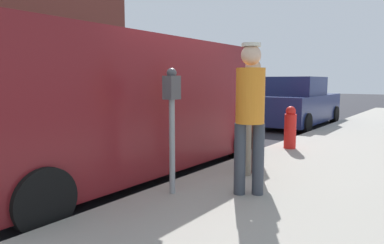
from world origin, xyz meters
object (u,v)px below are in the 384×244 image
at_px(pedestrian_in_green, 252,108).
at_px(parked_sedan_ahead, 296,104).
at_px(fire_hydrant, 290,128).
at_px(parking_meter_near, 172,109).
at_px(parked_van, 127,104).
at_px(pedestrian_in_orange, 250,108).

bearing_deg(pedestrian_in_green, parked_sedan_ahead, 105.06).
xyz_separation_m(parked_sedan_ahead, fire_hydrant, (1.61, -4.74, -0.18)).
bearing_deg(parked_sedan_ahead, parking_meter_near, -79.75).
xyz_separation_m(parking_meter_near, pedestrian_in_green, (0.37, 1.38, -0.06)).
height_order(pedestrian_in_green, parked_sedan_ahead, pedestrian_in_green).
height_order(parked_van, fire_hydrant, parked_van).
height_order(parking_meter_near, fire_hydrant, parking_meter_near).
distance_m(parked_van, fire_hydrant, 3.40).
distance_m(pedestrian_in_green, fire_hydrant, 2.33).
bearing_deg(parked_sedan_ahead, fire_hydrant, -71.21).
relative_size(pedestrian_in_orange, fire_hydrant, 2.10).
xyz_separation_m(parking_meter_near, fire_hydrant, (0.10, 3.62, -0.61)).
bearing_deg(pedestrian_in_green, parking_meter_near, -104.92).
bearing_deg(parking_meter_near, pedestrian_in_green, 75.08).
bearing_deg(pedestrian_in_green, pedestrian_in_orange, -64.87).
xyz_separation_m(parked_van, fire_hydrant, (1.60, 2.94, -0.59)).
bearing_deg(fire_hydrant, parked_sedan_ahead, 108.79).
bearing_deg(parked_sedan_ahead, pedestrian_in_orange, -73.78).
relative_size(parking_meter_near, fire_hydrant, 1.77).
relative_size(parking_meter_near, parked_sedan_ahead, 0.34).
xyz_separation_m(parked_van, parked_sedan_ahead, (-0.01, 7.68, -0.41)).
relative_size(parking_meter_near, pedestrian_in_orange, 0.84).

